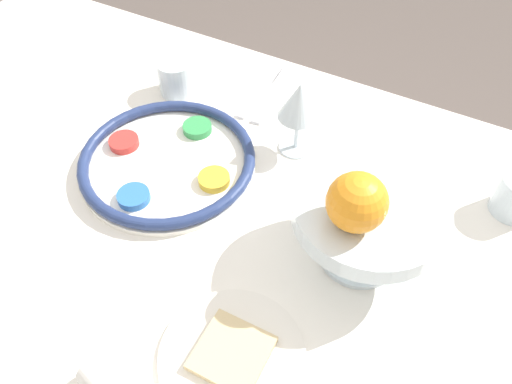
{
  "coord_description": "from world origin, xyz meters",
  "views": [
    {
      "loc": [
        0.39,
        -0.35,
        1.42
      ],
      "look_at": [
        0.14,
        0.11,
        0.81
      ],
      "focal_mm": 35.0,
      "sensor_mm": 36.0,
      "label": 1
    }
  ],
  "objects_px": {
    "fruit_stand": "(368,215)",
    "bread_plate": "(232,355)",
    "wine_glass": "(299,103)",
    "orange_fruit": "(357,202)",
    "cup_near": "(176,77)",
    "seder_plate": "(168,161)"
  },
  "relations": [
    {
      "from": "orange_fruit",
      "to": "cup_near",
      "type": "height_order",
      "value": "orange_fruit"
    },
    {
      "from": "wine_glass",
      "to": "orange_fruit",
      "type": "height_order",
      "value": "orange_fruit"
    },
    {
      "from": "seder_plate",
      "to": "cup_near",
      "type": "relative_size",
      "value": 4.27
    },
    {
      "from": "cup_near",
      "to": "seder_plate",
      "type": "bearing_deg",
      "value": -60.12
    },
    {
      "from": "orange_fruit",
      "to": "wine_glass",
      "type": "bearing_deg",
      "value": 129.71
    },
    {
      "from": "fruit_stand",
      "to": "cup_near",
      "type": "distance_m",
      "value": 0.52
    },
    {
      "from": "wine_glass",
      "to": "orange_fruit",
      "type": "distance_m",
      "value": 0.28
    },
    {
      "from": "wine_glass",
      "to": "cup_near",
      "type": "distance_m",
      "value": 0.3
    },
    {
      "from": "wine_glass",
      "to": "bread_plate",
      "type": "xyz_separation_m",
      "value": [
        0.1,
        -0.4,
        -0.1
      ]
    },
    {
      "from": "fruit_stand",
      "to": "orange_fruit",
      "type": "height_order",
      "value": "orange_fruit"
    },
    {
      "from": "cup_near",
      "to": "orange_fruit",
      "type": "bearing_deg",
      "value": -28.18
    },
    {
      "from": "fruit_stand",
      "to": "bread_plate",
      "type": "distance_m",
      "value": 0.26
    },
    {
      "from": "seder_plate",
      "to": "orange_fruit",
      "type": "bearing_deg",
      "value": -9.39
    },
    {
      "from": "bread_plate",
      "to": "cup_near",
      "type": "relative_size",
      "value": 2.69
    },
    {
      "from": "bread_plate",
      "to": "fruit_stand",
      "type": "bearing_deg",
      "value": 69.21
    },
    {
      "from": "fruit_stand",
      "to": "bread_plate",
      "type": "height_order",
      "value": "fruit_stand"
    },
    {
      "from": "wine_glass",
      "to": "cup_near",
      "type": "bearing_deg",
      "value": 172.76
    },
    {
      "from": "wine_glass",
      "to": "seder_plate",
      "type": "bearing_deg",
      "value": -139.4
    },
    {
      "from": "fruit_stand",
      "to": "bread_plate",
      "type": "bearing_deg",
      "value": -110.79
    },
    {
      "from": "seder_plate",
      "to": "wine_glass",
      "type": "distance_m",
      "value": 0.25
    },
    {
      "from": "bread_plate",
      "to": "orange_fruit",
      "type": "bearing_deg",
      "value": 68.17
    },
    {
      "from": "bread_plate",
      "to": "cup_near",
      "type": "distance_m",
      "value": 0.58
    }
  ]
}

